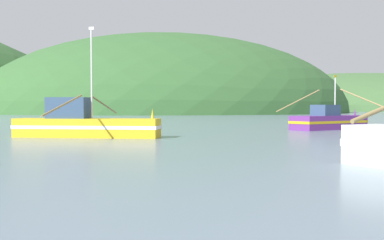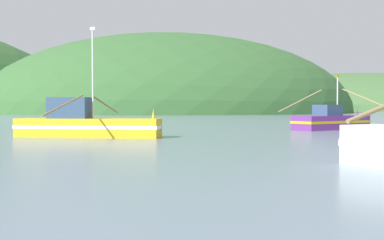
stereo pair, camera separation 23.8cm
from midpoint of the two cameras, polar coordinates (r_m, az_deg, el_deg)
The scene contains 4 objects.
hill_mid_left at distance 274.75m, azimuth 20.18°, elevation 1.15°, with size 191.96×153.57×40.45m, color #47703D.
hill_mid_right at distance 159.54m, azimuth -2.36°, elevation 0.93°, with size 126.83×101.47×53.14m, color #386633.
fishing_boat_yellow at distance 32.65m, azimuth -12.95°, elevation -0.48°, with size 10.05×12.22×7.59m.
fishing_boat_purple at distance 44.62m, azimuth 17.02°, elevation -0.11°, with size 8.70×13.12×5.07m.
Camera 2 is at (-6.77, 1.06, 2.14)m, focal length 43.03 mm.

